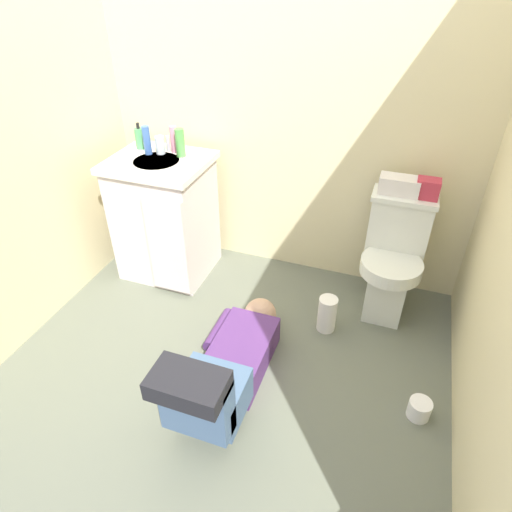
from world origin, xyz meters
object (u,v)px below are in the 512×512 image
faucet (168,143)px  tissue_box (399,185)px  bottle_clear (160,145)px  toilet_paper_roll (419,409)px  vanity_cabinet (166,217)px  person_plumber (226,368)px  bottle_pink (174,139)px  paper_towel_roll (327,314)px  bottle_blue (147,140)px  soap_dispenser (140,138)px  bottle_green (180,143)px  toiletry_bag (428,189)px  toilet (392,259)px

faucet → tissue_box: bearing=1.2°
tissue_box → bottle_clear: bearing=-176.8°
faucet → toilet_paper_roll: size_ratio=0.91×
vanity_cabinet → person_plumber: 1.18m
faucet → bottle_pink: bearing=-1.5°
person_plumber → bottle_clear: 1.43m
faucet → paper_towel_roll: (1.17, -0.38, -0.76)m
vanity_cabinet → tissue_box: 1.48m
tissue_box → bottle_blue: 1.53m
bottle_pink → person_plumber: bearing=-53.6°
vanity_cabinet → bottle_blue: bearing=147.5°
tissue_box → soap_dispenser: (-1.61, -0.05, 0.09)m
bottle_pink → faucet: bearing=178.5°
bottle_green → faucet: bearing=157.4°
toiletry_bag → toilet: bearing=-139.2°
faucet → bottle_green: (0.11, -0.05, 0.04)m
toilet → toiletry_bag: 0.46m
soap_dispenser → bottle_blue: size_ratio=0.95×
faucet → toilet_paper_roll: (1.72, -0.83, -0.82)m
toiletry_bag → bottle_green: 1.46m
person_plumber → bottle_pink: (-0.74, 1.00, 0.73)m
tissue_box → bottle_blue: bearing=-175.8°
vanity_cabinet → person_plumber: vanity_cabinet is taller
bottle_blue → person_plumber: bearing=-46.3°
bottle_green → paper_towel_roll: bearing=-17.5°
toilet → paper_towel_roll: 0.51m
person_plumber → bottle_blue: (-0.88, 0.92, 0.73)m
person_plumber → tissue_box: tissue_box is taller
toiletry_bag → soap_dispenser: 1.76m
person_plumber → bottle_green: (-0.67, 0.96, 0.73)m
person_plumber → bottle_clear: bottle_clear is taller
toilet → tissue_box: 0.44m
soap_dispenser → bottle_clear: (0.16, -0.03, -0.01)m
toilet → soap_dispenser: (-1.66, 0.04, 0.52)m
toilet → paper_towel_roll: size_ratio=3.29×
toilet → bottle_pink: 1.52m
toilet_paper_roll → bottle_pink: bearing=153.8°
paper_towel_roll → toilet_paper_roll: size_ratio=2.07×
tissue_box → soap_dispenser: 1.61m
bottle_clear → toilet_paper_roll: bottle_clear is taller
toilet → bottle_blue: (-1.56, -0.02, 0.54)m
soap_dispenser → bottle_blue: 0.11m
bottle_pink → bottle_green: (0.07, -0.05, 0.00)m
bottle_pink → paper_towel_roll: 1.42m
bottle_pink → toilet_paper_roll: 2.05m
soap_dispenser → bottle_pink: (0.24, 0.02, 0.02)m
bottle_clear → paper_towel_roll: 1.45m
vanity_cabinet → soap_dispenser: 0.52m
faucet → toiletry_bag: bearing=1.1°
toilet → toiletry_bag: size_ratio=6.05×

